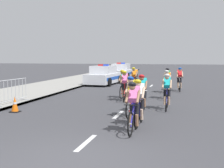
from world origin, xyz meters
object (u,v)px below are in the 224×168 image
(cyclist_sixth, at_px, (125,85))
(crowd_barrier_rear, at_px, (12,91))
(traffic_cone_near, at_px, (15,104))
(cyclist_eleventh, at_px, (180,79))
(cyclist_second, at_px, (139,102))
(cyclist_fourth, at_px, (142,92))
(cyclist_lead, at_px, (134,106))
(cyclist_ninth, at_px, (167,80))
(cyclist_seventh, at_px, (167,84))
(cyclist_tenth, at_px, (135,79))
(cyclist_third, at_px, (133,96))
(cyclist_fifth, at_px, (167,91))
(police_car_nearest, at_px, (104,76))
(cyclist_eighth, at_px, (123,83))
(police_car_second, at_px, (121,72))

(cyclist_sixth, xyz_separation_m, crowd_barrier_rear, (-4.73, -2.56, -0.14))
(cyclist_sixth, relative_size, traffic_cone_near, 2.68)
(cyclist_eleventh, bearing_deg, cyclist_second, -95.89)
(cyclist_fourth, bearing_deg, cyclist_eleventh, 80.63)
(cyclist_lead, bearing_deg, cyclist_ninth, 87.84)
(cyclist_seventh, xyz_separation_m, cyclist_tenth, (-2.28, 3.49, 0.00))
(cyclist_third, bearing_deg, cyclist_seventh, 79.85)
(cyclist_ninth, height_order, cyclist_tenth, same)
(cyclist_second, xyz_separation_m, traffic_cone_near, (-5.19, 1.31, -0.48))
(cyclist_fifth, xyz_separation_m, traffic_cone_near, (-5.89, -2.00, -0.48))
(cyclist_sixth, distance_m, crowd_barrier_rear, 5.38)
(cyclist_lead, xyz_separation_m, cyclist_second, (0.01, 0.96, 0.00))
(cyclist_lead, height_order, cyclist_second, same)
(police_car_nearest, bearing_deg, crowd_barrier_rear, -97.33)
(cyclist_seventh, height_order, police_car_nearest, police_car_nearest)
(cyclist_fourth, relative_size, cyclist_seventh, 1.00)
(cyclist_tenth, relative_size, police_car_nearest, 0.38)
(cyclist_eighth, xyz_separation_m, cyclist_ninth, (2.15, 3.01, 0.00))
(cyclist_seventh, bearing_deg, cyclist_fourth, -100.25)
(cyclist_sixth, distance_m, cyclist_eleventh, 5.72)
(cyclist_third, distance_m, crowd_barrier_rear, 5.98)
(cyclist_sixth, distance_m, cyclist_seventh, 2.40)
(police_car_nearest, relative_size, traffic_cone_near, 7.07)
(cyclist_fifth, relative_size, cyclist_seventh, 1.00)
(cyclist_fifth, height_order, cyclist_tenth, same)
(cyclist_lead, xyz_separation_m, cyclist_fourth, (-0.22, 3.49, 0.00))
(crowd_barrier_rear, bearing_deg, cyclist_tenth, 58.71)
(cyclist_ninth, relative_size, crowd_barrier_rear, 0.74)
(police_car_second, bearing_deg, cyclist_ninth, -65.28)
(cyclist_third, xyz_separation_m, police_car_nearest, (-4.37, 12.49, -0.11))
(cyclist_fifth, xyz_separation_m, police_car_second, (-5.50, 17.39, -0.11))
(cyclist_eighth, height_order, cyclist_tenth, same)
(cyclist_fifth, relative_size, cyclist_eighth, 1.00)
(cyclist_seventh, distance_m, police_car_nearest, 8.93)
(cyclist_sixth, relative_size, crowd_barrier_rear, 0.74)
(cyclist_eighth, distance_m, police_car_nearest, 8.01)
(cyclist_tenth, height_order, police_car_second, police_car_second)
(cyclist_eleventh, distance_m, police_car_nearest, 6.78)
(police_car_nearest, bearing_deg, police_car_second, 89.98)
(cyclist_sixth, relative_size, cyclist_tenth, 1.00)
(cyclist_seventh, height_order, traffic_cone_near, cyclist_seventh)
(traffic_cone_near, bearing_deg, crowd_barrier_rear, 124.28)
(cyclist_lead, relative_size, police_car_nearest, 0.38)
(cyclist_ninth, bearing_deg, traffic_cone_near, -124.41)
(cyclist_second, relative_size, police_car_nearest, 0.38)
(cyclist_fourth, bearing_deg, police_car_nearest, 112.04)
(cyclist_eleventh, bearing_deg, cyclist_seventh, -98.41)
(cyclist_fifth, distance_m, traffic_cone_near, 6.24)
(cyclist_seventh, distance_m, cyclist_eighth, 2.30)
(cyclist_ninth, distance_m, police_car_nearest, 6.80)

